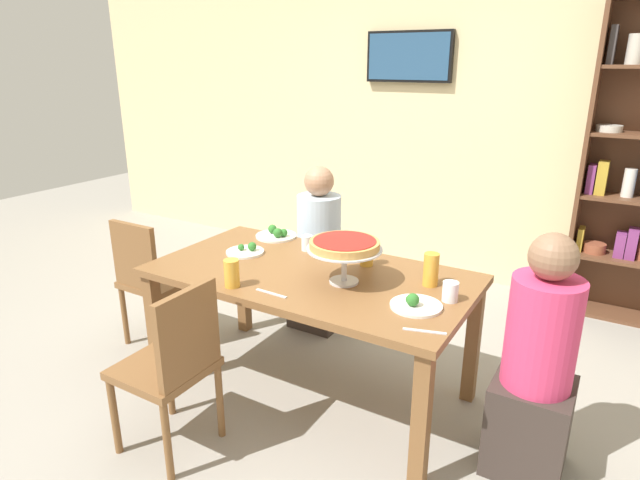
% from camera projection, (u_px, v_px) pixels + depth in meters
% --- Properties ---
extents(ground_plane, '(12.00, 12.00, 0.00)m').
position_uv_depth(ground_plane, '(311.00, 390.00, 3.07)').
color(ground_plane, gray).
extents(rear_partition, '(8.00, 0.12, 2.80)m').
position_uv_depth(rear_partition, '(450.00, 113.00, 4.41)').
color(rear_partition, beige).
rests_on(rear_partition, ground_plane).
extents(dining_table, '(1.71, 0.91, 0.74)m').
position_uv_depth(dining_table, '(310.00, 287.00, 2.86)').
color(dining_table, brown).
rests_on(dining_table, ground_plane).
extents(television, '(0.74, 0.05, 0.41)m').
position_uv_depth(television, '(409.00, 57.00, 4.37)').
color(television, black).
extents(diner_head_east, '(0.34, 0.34, 1.15)m').
position_uv_depth(diner_head_east, '(536.00, 375.00, 2.35)').
color(diner_head_east, '#382D28').
rests_on(diner_head_east, ground_plane).
extents(diner_far_left, '(0.34, 0.34, 1.15)m').
position_uv_depth(diner_far_left, '(319.00, 260.00, 3.71)').
color(diner_far_left, '#382D28').
rests_on(diner_far_left, ground_plane).
extents(chair_near_left, '(0.40, 0.40, 0.87)m').
position_uv_depth(chair_near_left, '(174.00, 362.00, 2.46)').
color(chair_near_left, brown).
rests_on(chair_near_left, ground_plane).
extents(chair_head_west, '(0.40, 0.40, 0.87)m').
position_uv_depth(chair_head_west, '(151.00, 277.00, 3.43)').
color(chair_head_west, brown).
rests_on(chair_head_west, ground_plane).
extents(deep_dish_pizza_stand, '(0.38, 0.38, 0.23)m').
position_uv_depth(deep_dish_pizza_stand, '(344.00, 247.00, 2.64)').
color(deep_dish_pizza_stand, silver).
rests_on(deep_dish_pizza_stand, dining_table).
extents(salad_plate_near_diner, '(0.22, 0.22, 0.07)m').
position_uv_depth(salad_plate_near_diner, '(246.00, 251.00, 3.11)').
color(salad_plate_near_diner, white).
rests_on(salad_plate_near_diner, dining_table).
extents(salad_plate_far_diner, '(0.26, 0.26, 0.07)m').
position_uv_depth(salad_plate_far_diner, '(277.00, 234.00, 3.38)').
color(salad_plate_far_diner, white).
rests_on(salad_plate_far_diner, dining_table).
extents(salad_plate_spare, '(0.24, 0.24, 0.07)m').
position_uv_depth(salad_plate_spare, '(415.00, 304.00, 2.42)').
color(salad_plate_spare, white).
rests_on(salad_plate_spare, dining_table).
extents(beer_glass_amber_tall, '(0.08, 0.08, 0.17)m').
position_uv_depth(beer_glass_amber_tall, '(431.00, 270.00, 2.64)').
color(beer_glass_amber_tall, gold).
rests_on(beer_glass_amber_tall, dining_table).
extents(beer_glass_amber_short, '(0.07, 0.07, 0.14)m').
position_uv_depth(beer_glass_amber_short, '(367.00, 253.00, 2.90)').
color(beer_glass_amber_short, gold).
rests_on(beer_glass_amber_short, dining_table).
extents(beer_glass_amber_spare, '(0.08, 0.08, 0.14)m').
position_uv_depth(beer_glass_amber_spare, '(232.00, 273.00, 2.63)').
color(beer_glass_amber_spare, gold).
rests_on(beer_glass_amber_spare, dining_table).
extents(water_glass_clear_near, '(0.07, 0.07, 0.09)m').
position_uv_depth(water_glass_clear_near, '(307.00, 243.00, 3.14)').
color(water_glass_clear_near, white).
rests_on(water_glass_clear_near, dining_table).
extents(water_glass_clear_far, '(0.07, 0.07, 0.09)m').
position_uv_depth(water_glass_clear_far, '(450.00, 292.00, 2.48)').
color(water_glass_clear_far, white).
rests_on(water_glass_clear_far, dining_table).
extents(cutlery_fork_near, '(0.18, 0.07, 0.00)m').
position_uv_depth(cutlery_fork_near, '(425.00, 331.00, 2.21)').
color(cutlery_fork_near, silver).
rests_on(cutlery_fork_near, dining_table).
extents(cutlery_knife_near, '(0.18, 0.02, 0.00)m').
position_uv_depth(cutlery_knife_near, '(271.00, 293.00, 2.57)').
color(cutlery_knife_near, silver).
rests_on(cutlery_knife_near, dining_table).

